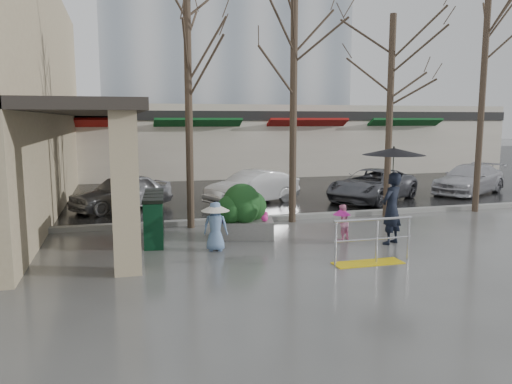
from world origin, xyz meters
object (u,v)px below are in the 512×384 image
tree_midwest (294,51)px  car_a (121,192)px  car_b (252,187)px  planter (242,212)px  news_boxes (154,217)px  car_d (469,179)px  woman (393,183)px  child_pink (342,220)px  tree_east (485,54)px  tree_mideast (391,67)px  child_blue (215,222)px  tree_west (188,52)px  car_c (372,185)px  handrail (371,247)px

tree_midwest → car_a: bearing=144.7°
car_a → car_b: 4.85m
planter → news_boxes: size_ratio=0.82×
tree_midwest → car_d: (9.45, 3.70, -4.60)m
woman → child_pink: 1.64m
car_b → tree_east: bearing=37.6°
child_pink → car_a: size_ratio=0.26×
tree_mideast → tree_midwest: bearing=180.0°
child_pink → child_blue: size_ratio=0.79×
child_pink → tree_west: bearing=-62.2°
woman → tree_west: bearing=-64.3°
child_pink → car_a: 8.43m
child_pink → car_b: (-0.77, 6.30, 0.09)m
planter → news_boxes: 2.34m
woman → planter: woman is taller
planter → car_c: (6.44, 4.64, -0.08)m
handrail → car_a: car_a is taller
child_blue → car_a: size_ratio=0.33×
car_c → car_b: bearing=-132.5°
handrail → tree_west: 7.52m
tree_mideast → car_c: tree_mideast is taller
tree_west → car_a: 6.09m
handrail → child_blue: 3.74m
tree_mideast → car_c: bearing=69.8°
handrail → child_blue: size_ratio=1.56×
child_blue → car_a: bearing=-52.9°
planter → news_boxes: bearing=172.5°
tree_mideast → car_b: (-3.62, 3.66, -4.23)m
child_pink → child_blue: bearing=-23.4°
tree_midwest → car_c: bearing=34.3°
tree_west → planter: (1.17, -1.63, -4.37)m
tree_midwest → child_blue: bearing=-136.7°
planter → car_b: size_ratio=0.49×
planter → car_b: bearing=72.0°
tree_midwest → tree_east: tree_east is taller
handrail → car_d: bearing=42.5°
tree_midwest → child_pink: tree_midwest is taller
tree_east → tree_mideast: bearing=180.0°
car_b → car_d: same height
car_a → planter: bearing=-0.3°
tree_east → car_c: bearing=128.5°
tree_east → car_b: (-7.12, 3.66, -4.75)m
tree_east → news_boxes: tree_east is taller
tree_midwest → tree_mideast: (3.30, -0.00, -0.37)m
handrail → tree_east: size_ratio=0.26×
tree_mideast → car_a: tree_mideast is taller
tree_midwest → handrail: bearing=-88.1°
tree_midwest → car_d: size_ratio=1.61×
planter → handrail: bearing=-55.3°
woman → child_blue: size_ratio=2.07×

